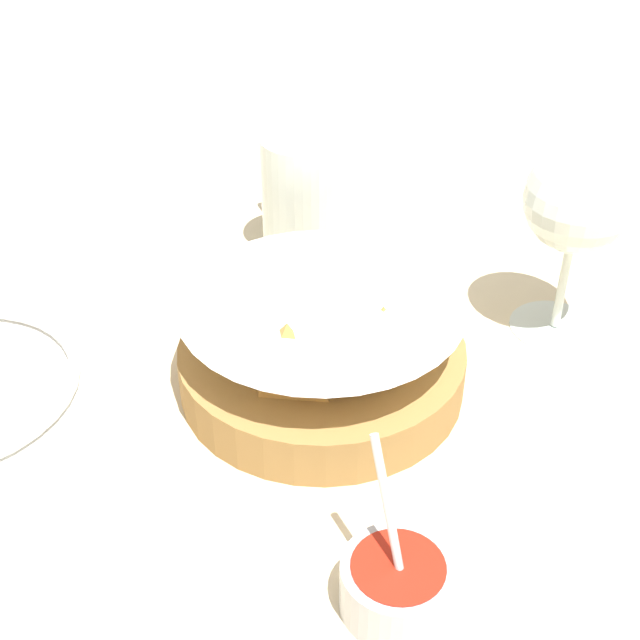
{
  "coord_description": "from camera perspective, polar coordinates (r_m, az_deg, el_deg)",
  "views": [
    {
      "loc": [
        -0.46,
        0.23,
        0.42
      ],
      "look_at": [
        0.0,
        0.03,
        0.06
      ],
      "focal_mm": 50.0,
      "sensor_mm": 36.0,
      "label": 1
    }
  ],
  "objects": [
    {
      "name": "wine_glass",
      "position": [
        0.68,
        16.16,
        7.06
      ],
      "size": [
        0.08,
        0.08,
        0.16
      ],
      "color": "silver",
      "rests_on": "ground_plane"
    },
    {
      "name": "food_basket",
      "position": [
        0.64,
        -0.02,
        -1.79
      ],
      "size": [
        0.21,
        0.21,
        0.08
      ],
      "color": "olive",
      "rests_on": "ground_plane"
    },
    {
      "name": "ground_plane",
      "position": [
        0.67,
        2.37,
        -3.54
      ],
      "size": [
        4.0,
        4.0,
        0.0
      ],
      "primitive_type": "plane",
      "color": "beige"
    },
    {
      "name": "beer_mug",
      "position": [
        0.79,
        -1.18,
        7.68
      ],
      "size": [
        0.11,
        0.07,
        0.11
      ],
      "color": "silver",
      "rests_on": "ground_plane"
    },
    {
      "name": "sauce_cup",
      "position": [
        0.51,
        4.95,
        -16.44
      ],
      "size": [
        0.07,
        0.06,
        0.1
      ],
      "color": "#B7B7BC",
      "rests_on": "ground_plane"
    }
  ]
}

